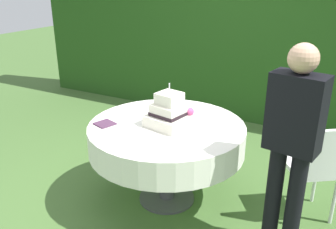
{
  "coord_description": "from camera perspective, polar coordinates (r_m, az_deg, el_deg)",
  "views": [
    {
      "loc": [
        1.39,
        -2.55,
        2.0
      ],
      "look_at": [
        0.02,
        -0.01,
        0.87
      ],
      "focal_mm": 38.34,
      "sensor_mm": 36.0,
      "label": 1
    }
  ],
  "objects": [
    {
      "name": "garden_chair",
      "position": [
        3.22,
        22.58,
        -7.29
      ],
      "size": [
        0.56,
        0.56,
        0.89
      ],
      "color": "white",
      "rests_on": "ground_plane"
    },
    {
      "name": "foliage_hedge",
      "position": [
        5.24,
        13.04,
        13.13
      ],
      "size": [
        7.0,
        0.47,
        2.58
      ],
      "primitive_type": "cube",
      "color": "#234C19",
      "rests_on": "ground_plane"
    },
    {
      "name": "wedding_cake",
      "position": [
        3.09,
        0.27,
        0.18
      ],
      "size": [
        0.39,
        0.39,
        0.39
      ],
      "color": "silver",
      "rests_on": "cake_table"
    },
    {
      "name": "napkin_stack",
      "position": [
        3.2,
        -10.02,
        -1.45
      ],
      "size": [
        0.2,
        0.2,
        0.01
      ],
      "primitive_type": "cube",
      "rotation": [
        0.0,
        0.0,
        -0.32
      ],
      "color": "#4C2D47",
      "rests_on": "cake_table"
    },
    {
      "name": "ground_plane",
      "position": [
        3.52,
        -0.19,
        -13.15
      ],
      "size": [
        20.0,
        20.0,
        0.0
      ],
      "primitive_type": "plane",
      "color": "#476B33"
    },
    {
      "name": "serving_plate_far",
      "position": [
        3.55,
        -0.51,
        1.17
      ],
      "size": [
        0.12,
        0.12,
        0.01
      ],
      "primitive_type": "cylinder",
      "color": "white",
      "rests_on": "cake_table"
    },
    {
      "name": "standing_person",
      "position": [
        2.64,
        19.12,
        -3.79
      ],
      "size": [
        0.39,
        0.26,
        1.6
      ],
      "color": "black",
      "rests_on": "ground_plane"
    },
    {
      "name": "cake_table",
      "position": [
        3.2,
        -0.21,
        -3.65
      ],
      "size": [
        1.39,
        1.39,
        0.77
      ],
      "color": "#4C4C51",
      "rests_on": "ground_plane"
    },
    {
      "name": "serving_plate_near",
      "position": [
        3.61,
        -4.36,
        1.48
      ],
      "size": [
        0.15,
        0.15,
        0.01
      ],
      "primitive_type": "cylinder",
      "color": "white",
      "rests_on": "cake_table"
    }
  ]
}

